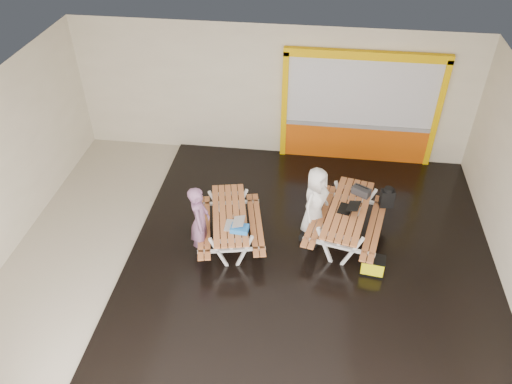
# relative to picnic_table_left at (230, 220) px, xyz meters

# --- Properties ---
(room) EXTENTS (10.02, 8.02, 3.52)m
(room) POSITION_rel_picnic_table_left_xyz_m (0.49, -0.38, 1.14)
(room) COLOR #BCB39F
(room) RESTS_ON ground
(deck) EXTENTS (7.50, 7.98, 0.05)m
(deck) POSITION_rel_picnic_table_left_xyz_m (1.74, -0.38, -0.58)
(deck) COLOR black
(deck) RESTS_ON room
(kiosk) EXTENTS (3.88, 0.16, 3.00)m
(kiosk) POSITION_rel_picnic_table_left_xyz_m (2.69, 3.55, 0.84)
(kiosk) COLOR #D2540A
(kiosk) RESTS_ON room
(picnic_table_left) EXTENTS (1.73, 2.22, 0.79)m
(picnic_table_left) POSITION_rel_picnic_table_left_xyz_m (0.00, 0.00, 0.00)
(picnic_table_left) COLOR #B16534
(picnic_table_left) RESTS_ON deck
(picnic_table_right) EXTENTS (1.87, 2.40, 0.86)m
(picnic_table_right) POSITION_rel_picnic_table_left_xyz_m (2.43, 0.40, 0.05)
(picnic_table_right) COLOR #B16534
(picnic_table_right) RESTS_ON deck
(person_left) EXTENTS (0.47, 0.65, 1.67)m
(person_left) POSITION_rel_picnic_table_left_xyz_m (-0.54, -0.38, 0.22)
(person_left) COLOR #7F5376
(person_left) RESTS_ON deck
(person_right) EXTENTS (0.82, 0.92, 1.59)m
(person_right) POSITION_rel_picnic_table_left_xyz_m (1.74, 0.51, 0.28)
(person_right) COLOR white
(person_right) RESTS_ON deck
(laptop_left) EXTENTS (0.39, 0.35, 0.17)m
(laptop_left) POSITION_rel_picnic_table_left_xyz_m (0.16, -0.38, 0.24)
(laptop_left) COLOR silver
(laptop_left) RESTS_ON picnic_table_left
(laptop_right) EXTENTS (0.50, 0.46, 0.18)m
(laptop_right) POSITION_rel_picnic_table_left_xyz_m (2.42, 0.35, 0.30)
(laptop_right) COLOR black
(laptop_right) RESTS_ON picnic_table_right
(blue_pouch) EXTENTS (0.36, 0.27, 0.10)m
(blue_pouch) POSITION_rel_picnic_table_left_xyz_m (0.29, -0.50, 0.24)
(blue_pouch) COLOR blue
(blue_pouch) RESTS_ON picnic_table_left
(toolbox) EXTENTS (0.43, 0.36, 0.22)m
(toolbox) POSITION_rel_picnic_table_left_xyz_m (2.70, 0.91, 0.33)
(toolbox) COLOR black
(toolbox) RESTS_ON picnic_table_right
(backpack) EXTENTS (0.31, 0.22, 0.49)m
(backpack) POSITION_rel_picnic_table_left_xyz_m (3.28, 0.98, 0.17)
(backpack) COLOR black
(backpack) RESTS_ON picnic_table_right
(dark_case) EXTENTS (0.51, 0.47, 0.16)m
(dark_case) POSITION_rel_picnic_table_left_xyz_m (1.71, 0.21, -0.48)
(dark_case) COLOR black
(dark_case) RESTS_ON deck
(fluke_bag) EXTENTS (0.49, 0.35, 0.40)m
(fluke_bag) POSITION_rel_picnic_table_left_xyz_m (2.96, -0.58, -0.37)
(fluke_bag) COLOR black
(fluke_bag) RESTS_ON deck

